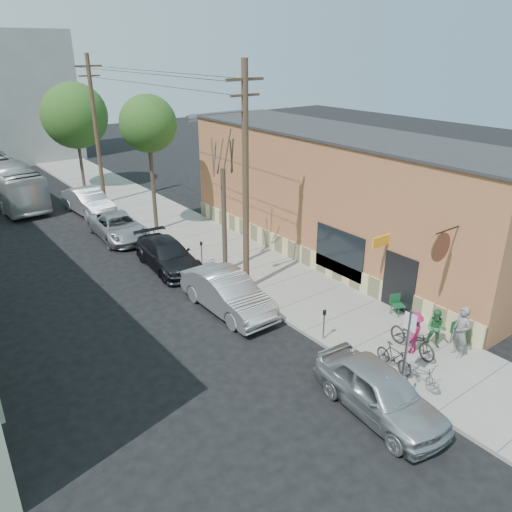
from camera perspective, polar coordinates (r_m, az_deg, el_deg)
ground at (r=19.01m, az=0.86°, el=-10.89°), size 120.00×120.00×0.00m
sidewalk at (r=29.24m, az=-5.84°, el=1.75°), size 4.50×58.00×0.15m
cafe_building at (r=26.60m, az=9.65°, el=6.72°), size 6.60×20.20×6.61m
sign_post at (r=16.91m, az=16.93°, el=-9.34°), size 0.07×0.45×2.80m
parking_meter_near at (r=19.24m, az=7.79°, el=-7.23°), size 0.14×0.14×1.24m
parking_meter_far at (r=25.60m, az=-6.26°, el=0.77°), size 0.14×0.14×1.24m
utility_pole_near at (r=21.41m, az=-1.33°, el=8.94°), size 3.57×0.28×10.00m
utility_pole_far at (r=36.70m, az=-17.84°, el=13.67°), size 1.80×0.28×10.00m
tree_bare at (r=24.18m, az=-3.66°, el=3.99°), size 0.24×0.24×5.20m
tree_leafy_mid at (r=29.79m, az=-12.23°, el=14.50°), size 3.25×3.25×7.98m
tree_leafy_far at (r=41.64m, az=-20.01°, el=14.83°), size 4.93×4.93×7.98m
patio_chair_a at (r=21.73m, az=15.94°, el=-5.41°), size 0.66×0.66×0.88m
patio_chair_b at (r=20.47m, az=22.21°, el=-8.17°), size 0.55×0.55×0.88m
patron_grey at (r=19.47m, az=22.38°, el=-8.00°), size 0.67×0.83×1.98m
patron_green at (r=19.81m, az=19.89°, el=-7.80°), size 0.81×0.90×1.53m
cyclist at (r=19.20m, az=17.56°, el=-8.34°), size 1.18×0.88×1.62m
cyclist_bike at (r=19.33m, az=17.47°, el=-8.98°), size 0.98×2.19×1.11m
parked_bike_a at (r=18.25m, az=15.51°, el=-11.08°), size 0.56×1.61×0.95m
parked_bike_b at (r=17.81m, az=18.15°, el=-12.48°), size 0.71×1.75×0.90m
car_0 at (r=16.30m, az=13.93°, el=-14.75°), size 2.35×4.85×1.60m
car_1 at (r=21.36m, az=-3.26°, el=-4.24°), size 1.82×5.11×1.68m
car_2 at (r=25.83m, az=-10.07°, el=0.14°), size 2.42×5.16×1.46m
car_3 at (r=30.55m, az=-15.44°, el=3.25°), size 2.70×5.32×1.44m
car_4 at (r=35.70m, az=-18.59°, el=5.90°), size 2.14×5.26×1.70m
bus at (r=40.37m, az=-26.53°, el=7.53°), size 2.90×10.87×3.00m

